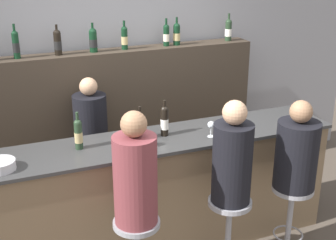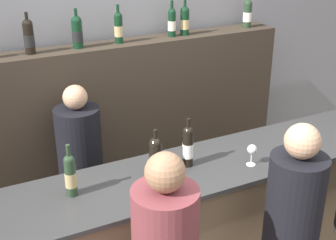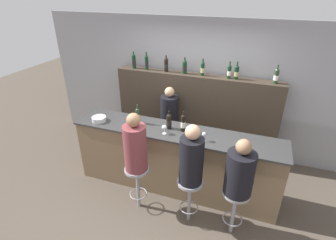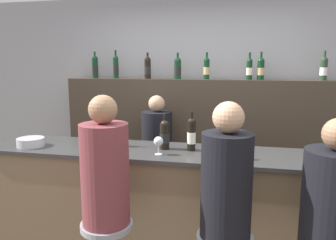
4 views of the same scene
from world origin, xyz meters
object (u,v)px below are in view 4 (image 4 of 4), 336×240
(wine_bottle_backbar_0, at_px, (95,67))
(wine_bottle_backbar_6, at_px, (261,69))
(wine_bottle_backbar_4, at_px, (207,68))
(metal_bowl, at_px, (31,142))
(wine_bottle_backbar_2, at_px, (148,68))
(guest_seated_right, at_px, (334,195))
(wine_bottle_backbar_3, at_px, (178,68))
(wine_bottle_backbar_5, at_px, (249,69))
(bartender, at_px, (157,167))
(wine_bottle_backbar_7, at_px, (324,68))
(guest_seated_left, at_px, (105,169))
(wine_bottle_counter_2, at_px, (191,134))
(wine_bottle_counter_0, at_px, (105,131))
(wine_glass_0, at_px, (158,142))
(guest_seated_middle, at_px, (226,179))
(wine_bottle_backbar_1, at_px, (116,67))
(wine_glass_1, at_px, (236,146))
(wine_bottle_counter_1, at_px, (165,134))

(wine_bottle_backbar_0, distance_m, wine_bottle_backbar_6, 1.95)
(wine_bottle_backbar_4, bearing_deg, metal_bowl, -137.00)
(wine_bottle_backbar_2, xyz_separation_m, guest_seated_right, (1.62, -1.79, -0.71))
(wine_bottle_backbar_3, xyz_separation_m, wine_bottle_backbar_5, (0.80, -0.00, -0.00))
(bartender, bearing_deg, metal_bowl, -134.24)
(guest_seated_right, bearing_deg, metal_bowl, 167.96)
(wine_bottle_backbar_7, bearing_deg, guest_seated_left, -133.84)
(wine_bottle_backbar_4, relative_size, wine_bottle_backbar_6, 0.99)
(wine_bottle_counter_2, distance_m, wine_bottle_backbar_2, 1.43)
(wine_bottle_counter_0, height_order, guest_seated_right, guest_seated_right)
(guest_seated_right, height_order, bartender, guest_seated_right)
(metal_bowl, distance_m, bartender, 1.36)
(wine_glass_0, bearing_deg, wine_bottle_backbar_7, 41.87)
(wine_glass_0, bearing_deg, wine_bottle_backbar_3, 94.19)
(wine_bottle_backbar_2, xyz_separation_m, wine_bottle_backbar_6, (1.28, 0.00, -0.01))
(guest_seated_left, bearing_deg, wine_bottle_backbar_6, 58.90)
(wine_bottle_backbar_5, distance_m, guest_seated_right, 1.97)
(guest_seated_middle, bearing_deg, wine_bottle_backbar_7, 62.88)
(metal_bowl, relative_size, guest_seated_right, 0.30)
(wine_bottle_counter_2, relative_size, guest_seated_right, 0.42)
(wine_bottle_backbar_1, height_order, wine_bottle_backbar_7, wine_bottle_backbar_1)
(wine_bottle_backbar_0, distance_m, wine_bottle_backbar_2, 0.66)
(wine_bottle_backbar_2, distance_m, guest_seated_left, 1.91)
(wine_bottle_backbar_6, xyz_separation_m, wine_glass_1, (-0.23, -1.31, -0.56))
(wine_bottle_backbar_3, xyz_separation_m, wine_glass_1, (0.70, -1.31, -0.56))
(wine_bottle_backbar_0, relative_size, wine_glass_1, 2.23)
(wine_bottle_backbar_4, bearing_deg, wine_bottle_counter_1, -101.31)
(wine_bottle_backbar_1, height_order, guest_seated_right, wine_bottle_backbar_1)
(wine_bottle_backbar_6, bearing_deg, wine_bottle_backbar_2, -180.00)
(wine_bottle_backbar_3, xyz_separation_m, guest_seated_right, (1.26, -1.79, -0.70))
(wine_bottle_counter_2, distance_m, guest_seated_right, 1.15)
(wine_glass_0, height_order, guest_seated_middle, guest_seated_middle)
(wine_bottle_backbar_1, height_order, guest_seated_middle, wine_bottle_backbar_1)
(guest_seated_left, bearing_deg, wine_bottle_counter_1, 68.26)
(wine_bottle_backbar_4, relative_size, guest_seated_left, 0.34)
(wine_bottle_backbar_5, bearing_deg, wine_bottle_backbar_4, 180.00)
(wine_bottle_backbar_6, bearing_deg, guest_seated_right, -79.29)
(wine_bottle_backbar_7, bearing_deg, wine_bottle_counter_2, -137.31)
(metal_bowl, height_order, guest_seated_left, guest_seated_left)
(wine_bottle_backbar_4, height_order, wine_glass_1, wine_bottle_backbar_4)
(wine_bottle_backbar_7, bearing_deg, wine_bottle_backbar_4, -180.00)
(wine_bottle_backbar_1, height_order, wine_bottle_backbar_2, wine_bottle_backbar_1)
(wine_bottle_backbar_3, distance_m, guest_seated_left, 1.91)
(wine_bottle_backbar_2, xyz_separation_m, wine_bottle_backbar_3, (0.36, 0.00, -0.00))
(guest_seated_left, bearing_deg, wine_bottle_backbar_4, 74.75)
(wine_bottle_backbar_3, distance_m, wine_bottle_backbar_7, 1.56)
(wine_bottle_backbar_2, relative_size, metal_bowl, 1.31)
(bartender, bearing_deg, wine_bottle_backbar_1, 148.08)
(wine_glass_0, height_order, wine_glass_1, wine_glass_0)
(wine_bottle_backbar_3, bearing_deg, guest_seated_right, -54.78)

